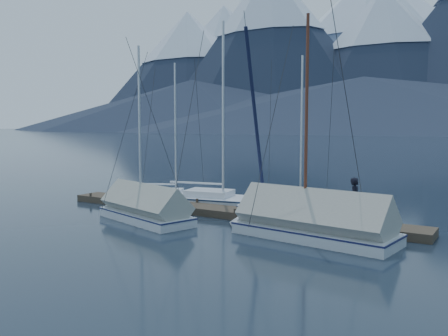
% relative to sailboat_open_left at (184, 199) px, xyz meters
% --- Properties ---
extents(ground, '(1000.00, 1000.00, 0.00)m').
position_rel_sailboat_open_left_xyz_m(ground, '(4.01, -4.29, -0.14)').
color(ground, black).
rests_on(ground, ground).
extents(dock, '(18.00, 1.50, 0.54)m').
position_rel_sailboat_open_left_xyz_m(dock, '(4.01, -2.29, -0.03)').
color(dock, '#382D23').
rests_on(dock, ground).
extents(mooring_posts, '(15.12, 1.52, 0.35)m').
position_rel_sailboat_open_left_xyz_m(mooring_posts, '(3.51, -2.29, 0.21)').
color(mooring_posts, '#382D23').
rests_on(mooring_posts, ground).
extents(sailboat_open_left, '(6.38, 4.14, 8.21)m').
position_rel_sailboat_open_left_xyz_m(sailboat_open_left, '(0.00, 0.00, 0.00)').
color(sailboat_open_left, white).
rests_on(sailboat_open_left, ground).
extents(sailboat_open_mid, '(7.99, 3.72, 10.21)m').
position_rel_sailboat_open_left_xyz_m(sailboat_open_mid, '(3.24, -0.18, 0.04)').
color(sailboat_open_mid, silver).
rests_on(sailboat_open_mid, ground).
extents(sailboat_open_right, '(6.32, 4.10, 8.14)m').
position_rel_sailboat_open_left_xyz_m(sailboat_open_right, '(7.04, 0.58, -0.00)').
color(sailboat_open_right, silver).
rests_on(sailboat_open_right, ground).
extents(sailboat_covered_near, '(7.14, 3.15, 9.01)m').
position_rel_sailboat_open_left_xyz_m(sailboat_covered_near, '(8.67, -4.36, 0.31)').
color(sailboat_covered_near, silver).
rests_on(sailboat_covered_near, ground).
extents(sailboat_covered_far, '(6.16, 3.37, 8.28)m').
position_rel_sailboat_open_left_xyz_m(sailboat_covered_far, '(1.34, -5.05, 0.26)').
color(sailboat_covered_far, silver).
rests_on(sailboat_covered_far, ground).
extents(person, '(0.50, 0.68, 1.73)m').
position_rel_sailboat_open_left_xyz_m(person, '(9.94, -1.88, 1.06)').
color(person, black).
rests_on(person, dock).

